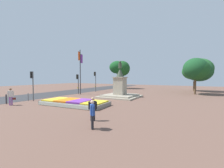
# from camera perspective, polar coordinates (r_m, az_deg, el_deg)

# --- Properties ---
(ground_plane) EXTENTS (81.58, 81.58, 0.00)m
(ground_plane) POSITION_cam_1_polar(r_m,az_deg,el_deg) (18.49, -11.67, -6.25)
(ground_plane) COLOR brown
(street_asphalt_strip) EXTENTS (6.72, 71.39, 0.01)m
(street_asphalt_strip) POSITION_cam_1_polar(r_m,az_deg,el_deg) (25.30, -27.43, -4.10)
(street_asphalt_strip) COLOR #333335
(street_asphalt_strip) RESTS_ON ground_plane
(flower_planter) EXTENTS (7.16, 3.50, 0.53)m
(flower_planter) POSITION_cam_1_polar(r_m,az_deg,el_deg) (15.81, -14.25, -6.89)
(flower_planter) COLOR #38281C
(flower_planter) RESTS_ON ground_plane
(statue_monument) EXTENTS (5.17, 5.17, 5.12)m
(statue_monument) POSITION_cam_1_polar(r_m,az_deg,el_deg) (21.23, 3.06, -2.18)
(statue_monument) COLOR #A09681
(statue_monument) RESTS_ON ground_plane
(traffic_light_near_crossing) EXTENTS (0.41, 0.29, 3.51)m
(traffic_light_near_crossing) POSITION_cam_1_polar(r_m,az_deg,el_deg) (20.19, -28.07, 1.26)
(traffic_light_near_crossing) COLOR #4C5156
(traffic_light_near_crossing) RESTS_ON ground_plane
(traffic_light_mid_block) EXTENTS (0.41, 0.30, 3.30)m
(traffic_light_mid_block) POSITION_cam_1_polar(r_m,az_deg,el_deg) (25.90, -12.91, 1.33)
(traffic_light_mid_block) COLOR #2D2D33
(traffic_light_mid_block) RESTS_ON ground_plane
(traffic_light_far_corner) EXTENTS (0.42, 0.30, 3.87)m
(traffic_light_far_corner) POSITION_cam_1_polar(r_m,az_deg,el_deg) (29.19, -6.43, 2.26)
(traffic_light_far_corner) COLOR #4C5156
(traffic_light_far_corner) RESTS_ON ground_plane
(banner_pole) EXTENTS (0.14, 1.12, 7.31)m
(banner_pole) POSITION_cam_1_polar(r_m,az_deg,el_deg) (25.21, -11.99, 5.24)
(banner_pole) COLOR #2D2D33
(banner_pole) RESTS_ON ground_plane
(pedestrian_with_handbag) EXTENTS (0.44, 0.68, 1.73)m
(pedestrian_with_handbag) POSITION_cam_1_polar(r_m,az_deg,el_deg) (18.20, -34.10, -3.68)
(pedestrian_with_handbag) COLOR #8C4C99
(pedestrian_with_handbag) RESTS_ON ground_plane
(pedestrian_near_planter) EXTENTS (0.45, 0.42, 1.52)m
(pedestrian_near_planter) POSITION_cam_1_polar(r_m,az_deg,el_deg) (9.90, -7.36, -8.85)
(pedestrian_near_planter) COLOR black
(pedestrian_near_planter) RESTS_ON ground_plane
(pedestrian_crossing_plaza) EXTENTS (0.42, 0.44, 1.58)m
(pedestrian_crossing_plaza) POSITION_cam_1_polar(r_m,az_deg,el_deg) (8.34, -7.52, -10.75)
(pedestrian_crossing_plaza) COLOR black
(pedestrian_crossing_plaza) RESTS_ON ground_plane
(kerb_bollard_south) EXTENTS (0.15, 0.15, 1.04)m
(kerb_bollard_south) POSITION_cam_1_polar(r_m,az_deg,el_deg) (19.37, -35.30, -4.65)
(kerb_bollard_south) COLOR #2D2D33
(kerb_bollard_south) RESTS_ON ground_plane
(kerb_bollard_mid_a) EXTENTS (0.12, 0.12, 0.92)m
(kerb_bollard_mid_a) POSITION_cam_1_polar(r_m,az_deg,el_deg) (20.61, -29.32, -4.26)
(kerb_bollard_mid_a) COLOR slate
(kerb_bollard_mid_a) RESTS_ON ground_plane
(park_tree_far_left) EXTENTS (4.52, 4.80, 5.93)m
(park_tree_far_left) POSITION_cam_1_polar(r_m,az_deg,el_deg) (28.15, 29.76, 4.72)
(park_tree_far_left) COLOR brown
(park_tree_far_left) RESTS_ON ground_plane
(park_tree_behind_statue) EXTENTS (5.06, 4.82, 6.86)m
(park_tree_behind_statue) POSITION_cam_1_polar(r_m,az_deg,el_deg) (37.56, 3.11, 5.95)
(park_tree_behind_statue) COLOR brown
(park_tree_behind_statue) RESTS_ON ground_plane
(park_tree_far_right) EXTENTS (5.71, 5.14, 6.51)m
(park_tree_far_right) POSITION_cam_1_polar(r_m,az_deg,el_deg) (34.51, 29.76, 4.73)
(park_tree_far_right) COLOR brown
(park_tree_far_right) RESTS_ON ground_plane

